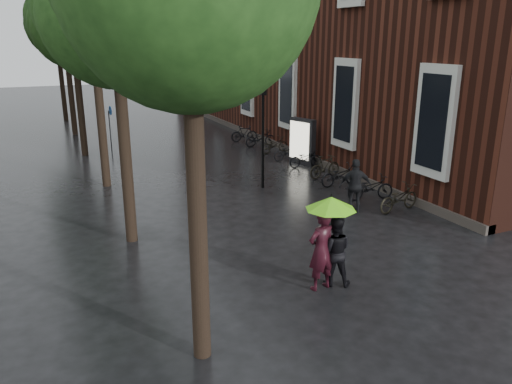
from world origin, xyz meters
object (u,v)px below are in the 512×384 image
person_black (334,251)px  ad_lightbox (302,141)px  person_burgundy (321,250)px  lamp_post (263,128)px  parked_bicycles (308,160)px  pedestrian_walking (355,186)px

person_black → ad_lightbox: 11.83m
person_burgundy → lamp_post: size_ratio=0.50×
person_black → lamp_post: size_ratio=0.43×
person_burgundy → parked_bicycles: (5.28, 9.61, -0.52)m
person_burgundy → ad_lightbox: (5.58, 10.70, 0.09)m
person_burgundy → ad_lightbox: ad_lightbox is taller
parked_bicycles → ad_lightbox: size_ratio=6.57×
person_black → lamp_post: lamp_post is taller
person_black → pedestrian_walking: size_ratio=0.93×
person_burgundy → ad_lightbox: bearing=-125.5°
person_black → lamp_post: 8.21m
person_burgundy → ad_lightbox: size_ratio=0.92×
person_black → pedestrian_walking: pedestrian_walking is taller
pedestrian_walking → lamp_post: lamp_post is taller
person_black → pedestrian_walking: bearing=-102.3°
person_burgundy → pedestrian_walking: size_ratio=1.06×
person_burgundy → person_black: size_ratio=1.14×
person_black → lamp_post: bearing=-75.3°
person_black → parked_bicycles: 10.73m
ad_lightbox → lamp_post: size_ratio=0.54×
ad_lightbox → parked_bicycles: bearing=-122.5°
person_burgundy → ad_lightbox: 12.07m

